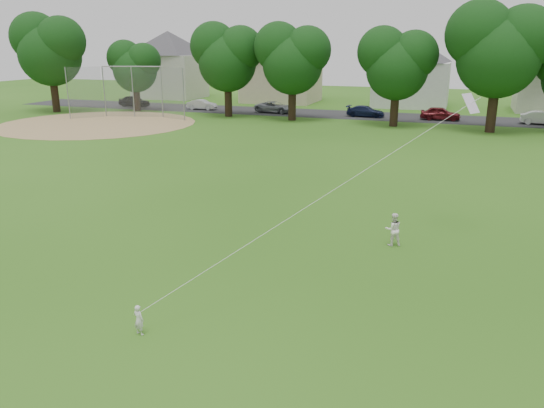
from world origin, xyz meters
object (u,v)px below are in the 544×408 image
(toddler, at_px, (139,320))
(older_boy, at_px, (393,229))
(kite, at_px, (335,189))
(baseball_backstop, at_px, (131,92))

(toddler, bearing_deg, older_boy, -111.14)
(kite, height_order, baseball_backstop, kite)
(baseball_backstop, bearing_deg, kite, -47.60)
(toddler, relative_size, baseball_backstop, 0.08)
(older_boy, height_order, kite, kite)
(older_boy, relative_size, baseball_backstop, 0.11)
(toddler, xyz_separation_m, baseball_backstop, (-23.81, 35.59, 2.07))
(kite, bearing_deg, older_boy, 63.79)
(toddler, height_order, baseball_backstop, baseball_backstop)
(older_boy, bearing_deg, toddler, 34.71)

